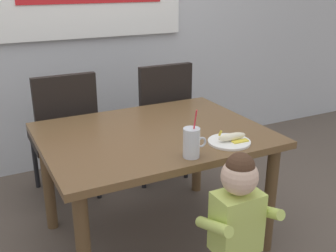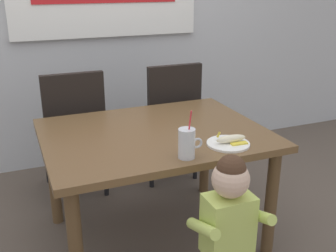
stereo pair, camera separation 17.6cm
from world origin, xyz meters
name	(u,v)px [view 2 (the right image)]	position (x,y,z in m)	size (l,w,h in m)	color
ground_plane	(156,236)	(0.00, 0.00, 0.00)	(24.00, 24.00, 0.00)	brown
dining_table	(154,147)	(0.00, 0.00, 0.62)	(1.27, 0.98, 0.72)	brown
dining_chair_left	(74,127)	(-0.35, 0.74, 0.54)	(0.44, 0.45, 0.96)	black
dining_chair_right	(169,115)	(0.39, 0.73, 0.54)	(0.44, 0.44, 0.96)	black
toddler_standing	(228,218)	(0.10, -0.69, 0.53)	(0.33, 0.24, 0.84)	#3F4760
milk_cup	(187,145)	(0.02, -0.40, 0.79)	(0.13, 0.08, 0.25)	silver
snack_plate	(228,144)	(0.29, -0.34, 0.72)	(0.23, 0.23, 0.01)	white
peeled_banana	(231,139)	(0.31, -0.34, 0.75)	(0.17, 0.11, 0.07)	#F4EAC6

